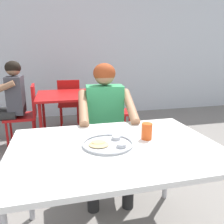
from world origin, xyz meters
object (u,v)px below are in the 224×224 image
object	(u,v)px
thali_tray	(108,143)
chair_red_right	(113,108)
diner_foreground	(106,118)
chair_red_far	(69,101)
drinking_cup	(147,131)
table_background_red	(68,100)
chair_red_left	(26,111)
chair_foreground	(103,134)
patron_background	(9,97)
table_foreground	(115,155)

from	to	relation	value
thali_tray	chair_red_right	size ratio (longest dim) A/B	0.37
diner_foreground	chair_red_far	bearing A→B (deg)	96.12
thali_tray	drinking_cup	size ratio (longest dim) A/B	2.94
table_background_red	chair_red_far	bearing A→B (deg)	85.18
chair_red_right	chair_red_left	bearing A→B (deg)	176.83
chair_foreground	drinking_cup	bearing A→B (deg)	-81.55
chair_red_far	patron_background	size ratio (longest dim) A/B	0.72
patron_background	table_background_red	bearing A→B (deg)	-0.18
diner_foreground	table_background_red	world-z (taller)	diner_foreground
drinking_cup	chair_red_left	world-z (taller)	chair_red_left
chair_foreground	table_background_red	size ratio (longest dim) A/B	0.92
table_foreground	patron_background	xyz separation A→B (m)	(-0.97, 2.04, 0.04)
chair_red_right	chair_red_far	xyz separation A→B (m)	(-0.61, 0.70, -0.01)
thali_tray	patron_background	distance (m)	2.22
chair_foreground	chair_red_far	bearing A→B (deg)	97.36
table_foreground	drinking_cup	size ratio (longest dim) A/B	11.79
drinking_cup	chair_red_far	size ratio (longest dim) A/B	0.13
thali_tray	chair_red_left	bearing A→B (deg)	109.42
table_foreground	chair_foreground	size ratio (longest dim) A/B	1.54
table_foreground	patron_background	bearing A→B (deg)	115.43
table_foreground	chair_foreground	world-z (taller)	chair_foreground
chair_foreground	table_background_red	xyz separation A→B (m)	(-0.29, 1.14, 0.16)
thali_tray	chair_red_far	bearing A→B (deg)	91.69
chair_foreground	chair_red_far	xyz separation A→B (m)	(-0.23, 1.79, 0.00)
drinking_cup	chair_red_right	world-z (taller)	chair_red_right
thali_tray	chair_red_left	distance (m)	2.18
drinking_cup	diner_foreground	distance (m)	0.65
table_foreground	thali_tray	distance (m)	0.09
table_foreground	chair_red_far	xyz separation A→B (m)	(-0.12, 2.68, -0.19)
chair_red_right	patron_background	size ratio (longest dim) A/B	0.73
table_background_red	patron_background	world-z (taller)	patron_background
chair_red_left	chair_red_right	xyz separation A→B (m)	(1.25, -0.07, -0.00)
thali_tray	table_foreground	bearing A→B (deg)	-22.08
chair_red_left	patron_background	distance (m)	0.30
chair_red_far	patron_background	xyz separation A→B (m)	(-0.85, -0.65, 0.23)
diner_foreground	chair_red_far	world-z (taller)	diner_foreground
drinking_cup	chair_red_far	bearing A→B (deg)	97.71
chair_red_left	thali_tray	bearing A→B (deg)	-70.58
thali_tray	diner_foreground	bearing A→B (deg)	78.38
chair_foreground	diner_foreground	bearing A→B (deg)	-94.28
thali_tray	chair_red_left	size ratio (longest dim) A/B	0.37
table_background_red	patron_background	distance (m)	0.80
thali_tray	drinking_cup	bearing A→B (deg)	7.66
chair_red_far	patron_background	distance (m)	1.09
drinking_cup	chair_foreground	distance (m)	0.91
table_background_red	chair_red_left	size ratio (longest dim) A/B	1.04
table_foreground	chair_red_left	size ratio (longest dim) A/B	1.48
diner_foreground	chair_red_left	bearing A→B (deg)	121.84
chair_red_right	patron_background	world-z (taller)	patron_background
chair_red_right	table_background_red	bearing A→B (deg)	175.90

